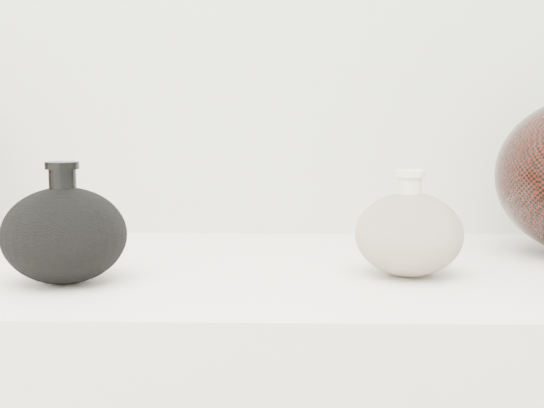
{
  "coord_description": "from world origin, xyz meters",
  "views": [
    {
      "loc": [
        0.08,
        0.06,
        1.08
      ],
      "look_at": [
        0.06,
        0.92,
        0.98
      ],
      "focal_mm": 50.0,
      "sensor_mm": 36.0,
      "label": 1
    }
  ],
  "objects": [
    {
      "name": "black_gourd_vase",
      "position": [
        -0.16,
        0.85,
        0.95
      ],
      "size": [
        0.17,
        0.17,
        0.13
      ],
      "color": "black",
      "rests_on": "display_counter"
    },
    {
      "name": "cream_gourd_vase",
      "position": [
        0.21,
        0.9,
        0.95
      ],
      "size": [
        0.14,
        0.14,
        0.12
      ],
      "color": "beige",
      "rests_on": "display_counter"
    }
  ]
}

